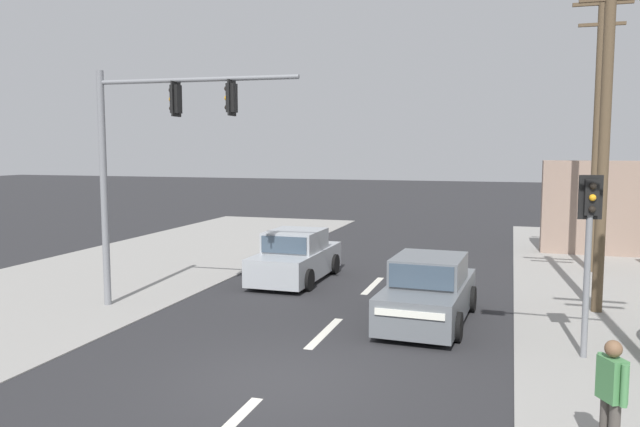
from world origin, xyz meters
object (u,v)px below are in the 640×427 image
Objects in this scene: traffic_signal_mast at (148,145)px; pedestrian_at_kerb at (611,394)px; sedan_crossing_left at (296,258)px; utility_pole_background_right at (597,126)px; pedestal_signal_right_kerb at (589,235)px; utility_pole_midground_right at (605,127)px; sedan_receding_far at (428,292)px.

traffic_signal_mast is 3.68× the size of pedestrian_at_kerb.
sedan_crossing_left is at bearing 61.80° from traffic_signal_mast.
sedan_crossing_left is (-8.90, -4.07, -4.07)m from utility_pole_background_right.
utility_pole_background_right is at bearing 36.86° from traffic_signal_mast.
pedestal_signal_right_kerb is at bearing -33.96° from sedan_crossing_left.
utility_pole_midground_right is at bearing 15.26° from traffic_signal_mast.
utility_pole_midground_right is at bearing -9.58° from sedan_crossing_left.
pedestrian_at_kerb is at bearing -62.64° from sedan_receding_far.
utility_pole_midground_right is 9.37m from sedan_crossing_left.
utility_pole_midground_right reaches higher than pedestal_signal_right_kerb.
pedestal_signal_right_kerb is at bearing 88.22° from pedestrian_at_kerb.
pedestal_signal_right_kerb is (-0.67, -3.80, -2.16)m from utility_pole_midground_right.
sedan_receding_far is at bearing -151.84° from utility_pole_midground_right.
utility_pole_background_right is at bearing 59.97° from sedan_receding_far.
utility_pole_background_right is 9.65m from sedan_receding_far.
pedestrian_at_kerb is at bearing -51.25° from sedan_crossing_left.
traffic_signal_mast reaches higher than sedan_crossing_left.
pedestal_signal_right_kerb is at bearing -97.08° from utility_pole_background_right.
traffic_signal_mast is at bearing -172.97° from sedan_receding_far.
traffic_signal_mast is 1.69× the size of pedestal_signal_right_kerb.
utility_pole_background_right is 10.60m from sedan_crossing_left.
pedestal_signal_right_kerb is 2.18× the size of pedestrian_at_kerb.
sedan_crossing_left is at bearing 142.18° from sedan_receding_far.
utility_pole_background_right reaches higher than traffic_signal_mast.
utility_pole_background_right is 1.51× the size of traffic_signal_mast.
pedestal_signal_right_kerb is (-1.15, -9.28, -2.36)m from utility_pole_background_right.
sedan_receding_far is at bearing -120.03° from utility_pole_background_right.
sedan_receding_far is 6.73m from pedestrian_at_kerb.
traffic_signal_mast reaches higher than pedestal_signal_right_kerb.
pedestrian_at_kerb is (-1.29, -13.55, -3.85)m from utility_pole_background_right.
traffic_signal_mast is (-10.75, -2.93, -0.43)m from utility_pole_midground_right.
utility_pole_background_right is 14.14m from pedestrian_at_kerb.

